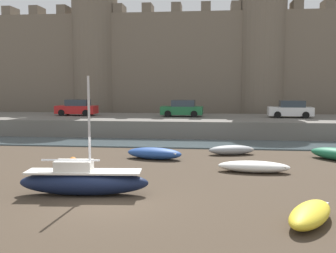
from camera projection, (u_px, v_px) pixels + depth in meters
name	position (u px, v px, depth m)	size (l,w,h in m)	color
ground_plane	(108.00, 202.00, 15.80)	(160.00, 160.00, 0.00)	#423528
water_channel	(159.00, 143.00, 31.28)	(80.00, 4.50, 0.10)	#47565B
quay_road	(169.00, 125.00, 38.37)	(71.24, 10.00, 1.57)	#666059
castle	(177.00, 59.00, 46.54)	(65.34, 6.09, 20.65)	#706354
sailboat_near_channel_left	(83.00, 181.00, 16.73)	(5.61, 1.69, 5.06)	#141E3D
rowboat_midflat_right	(154.00, 153.00, 24.85)	(3.76, 1.97, 0.73)	#234793
rowboat_midflat_centre	(232.00, 150.00, 26.41)	(3.31, 1.79, 0.64)	gray
rowboat_foreground_right	(310.00, 214.00, 13.26)	(2.46, 3.29, 0.66)	yellow
rowboat_foreground_centre	(254.00, 166.00, 21.10)	(3.89, 1.47, 0.61)	silver
mooring_buoy_mid_mud	(73.00, 161.00, 23.17)	(0.45, 0.45, 0.45)	orange
car_quay_east	(182.00, 109.00, 38.60)	(4.16, 2.00, 1.62)	#1E6638
car_quay_west	(291.00, 109.00, 37.31)	(4.16, 2.00, 1.62)	silver
car_quay_centre_east	(77.00, 108.00, 39.95)	(4.16, 2.00, 1.62)	red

